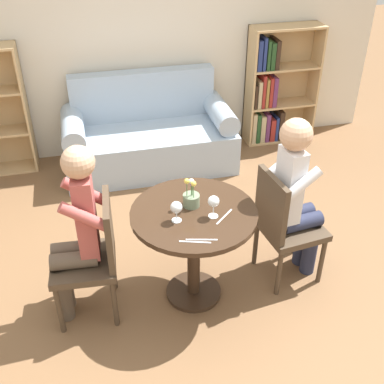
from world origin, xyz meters
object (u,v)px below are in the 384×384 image
(bookshelf_right, at_px, (272,90))
(person_left, at_px, (76,232))
(couch, at_px, (149,137))
(flower_vase, at_px, (191,197))
(person_right, at_px, (297,196))
(wine_glass_left, at_px, (176,208))
(chair_left, at_px, (94,254))
(wine_glass_right, at_px, (214,202))
(chair_right, at_px, (283,223))

(bookshelf_right, distance_m, person_left, 3.09)
(bookshelf_right, bearing_deg, couch, -169.63)
(couch, distance_m, flower_vase, 1.94)
(couch, bearing_deg, bookshelf_right, 10.37)
(couch, bearing_deg, flower_vase, -90.02)
(person_right, bearing_deg, wine_glass_left, 91.12)
(person_right, xyz_separation_m, wine_glass_left, (-0.88, -0.13, 0.13))
(bookshelf_right, bearing_deg, person_left, -135.23)
(chair_left, bearing_deg, person_left, -92.96)
(person_right, relative_size, flower_vase, 6.07)
(bookshelf_right, bearing_deg, chair_left, -133.92)
(couch, relative_size, flower_vase, 7.96)
(wine_glass_left, bearing_deg, flower_vase, 47.03)
(chair_left, distance_m, flower_vase, 0.74)
(bookshelf_right, relative_size, wine_glass_right, 8.31)
(flower_vase, bearing_deg, wine_glass_left, -132.97)
(couch, xyz_separation_m, chair_left, (-0.67, -1.92, 0.18))
(wine_glass_right, relative_size, flower_vase, 0.72)
(chair_right, height_order, wine_glass_left, chair_right)
(wine_glass_right, bearing_deg, person_left, 172.42)
(couch, height_order, bookshelf_right, bookshelf_right)
(person_left, relative_size, wine_glass_right, 8.35)
(wine_glass_left, relative_size, flower_vase, 0.67)
(chair_right, relative_size, person_left, 0.70)
(wine_glass_left, bearing_deg, couch, 86.32)
(person_right, bearing_deg, chair_right, 95.19)
(wine_glass_left, bearing_deg, chair_left, 170.16)
(couch, height_order, chair_right, couch)
(bookshelf_right, relative_size, chair_left, 1.42)
(couch, distance_m, wine_glass_left, 2.09)
(person_right, height_order, flower_vase, person_right)
(wine_glass_left, distance_m, flower_vase, 0.19)
(bookshelf_right, distance_m, chair_left, 3.03)
(person_left, relative_size, wine_glass_left, 9.05)
(chair_right, xyz_separation_m, wine_glass_left, (-0.80, -0.11, 0.34))
(person_left, xyz_separation_m, person_right, (1.51, 0.03, 0.02))
(wine_glass_right, bearing_deg, couch, 93.06)
(couch, xyz_separation_m, wine_glass_right, (0.11, -2.03, 0.54))
(wine_glass_left, relative_size, wine_glass_right, 0.92)
(couch, bearing_deg, chair_right, -70.59)
(chair_left, bearing_deg, chair_right, 95.16)
(chair_right, relative_size, person_right, 0.69)
(wine_glass_right, height_order, flower_vase, flower_vase)
(chair_left, height_order, wine_glass_left, chair_left)
(couch, xyz_separation_m, person_left, (-0.76, -1.91, 0.37))
(person_left, height_order, wine_glass_left, person_left)
(chair_left, height_order, flower_vase, flower_vase)
(wine_glass_right, bearing_deg, bookshelf_right, 59.92)
(chair_left, xyz_separation_m, flower_vase, (0.67, 0.04, 0.31))
(chair_left, distance_m, person_left, 0.21)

